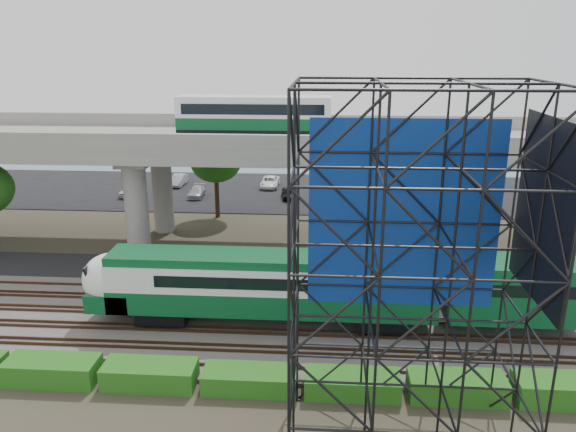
{
  "coord_description": "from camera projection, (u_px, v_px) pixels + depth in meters",
  "views": [
    {
      "loc": [
        4.52,
        -28.06,
        16.32
      ],
      "look_at": [
        2.17,
        6.0,
        5.79
      ],
      "focal_mm": 35.0,
      "sensor_mm": 36.0,
      "label": 1
    }
  ],
  "objects": [
    {
      "name": "ground",
      "position": [
        243.0,
        343.0,
        31.86
      ],
      "size": [
        140.0,
        140.0,
        0.0
      ],
      "primitive_type": "plane",
      "color": "#474233",
      "rests_on": "ground"
    },
    {
      "name": "parking_lot",
      "position": [
        286.0,
        192.0,
        64.26
      ],
      "size": [
        90.0,
        18.0,
        0.08
      ],
      "primitive_type": "cube",
      "color": "black",
      "rests_on": "ground"
    },
    {
      "name": "scaffold_tower",
      "position": [
        411.0,
        284.0,
        21.53
      ],
      "size": [
        9.36,
        6.36,
        15.0
      ],
      "color": "black",
      "rests_on": "ground"
    },
    {
      "name": "overpass",
      "position": [
        268.0,
        150.0,
        44.7
      ],
      "size": [
        80.0,
        12.0,
        12.4
      ],
      "color": "#9E9B93",
      "rests_on": "ground"
    },
    {
      "name": "suv",
      "position": [
        159.0,
        259.0,
        42.21
      ],
      "size": [
        5.42,
        3.93,
        1.37
      ],
      "primitive_type": "imported",
      "rotation": [
        0.0,
        0.0,
        1.19
      ],
      "color": "black",
      "rests_on": "service_road"
    },
    {
      "name": "parked_cars",
      "position": [
        300.0,
        187.0,
        63.85
      ],
      "size": [
        38.06,
        9.49,
        1.31
      ],
      "color": "silver",
      "rests_on": "parking_lot"
    },
    {
      "name": "rail_tracks",
      "position": [
        247.0,
        322.0,
        33.69
      ],
      "size": [
        90.0,
        9.52,
        0.16
      ],
      "color": "#472D1E",
      "rests_on": "ballast_bed"
    },
    {
      "name": "hedge_strip",
      "position": [
        250.0,
        379.0,
        27.53
      ],
      "size": [
        34.6,
        1.8,
        1.2
      ],
      "color": "#185B14",
      "rests_on": "ground"
    },
    {
      "name": "ballast_bed",
      "position": [
        248.0,
        325.0,
        33.74
      ],
      "size": [
        90.0,
        12.0,
        0.2
      ],
      "primitive_type": "cube",
      "color": "slate",
      "rests_on": "ground"
    },
    {
      "name": "harbor_water",
      "position": [
        296.0,
        155.0,
        85.24
      ],
      "size": [
        140.0,
        40.0,
        0.03
      ],
      "primitive_type": "cube",
      "color": "#486977",
      "rests_on": "ground"
    },
    {
      "name": "trees",
      "position": [
        213.0,
        180.0,
        45.94
      ],
      "size": [
        40.94,
        16.94,
        7.69
      ],
      "color": "#382314",
      "rests_on": "ground"
    },
    {
      "name": "commuter_train",
      "position": [
        307.0,
        284.0,
        32.68
      ],
      "size": [
        29.3,
        3.06,
        4.3
      ],
      "color": "black",
      "rests_on": "rail_tracks"
    },
    {
      "name": "service_road",
      "position": [
        263.0,
        271.0,
        41.86
      ],
      "size": [
        90.0,
        5.0,
        0.08
      ],
      "primitive_type": "cube",
      "color": "black",
      "rests_on": "ground"
    }
  ]
}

